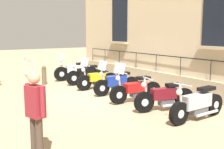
# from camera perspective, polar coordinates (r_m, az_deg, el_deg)

# --- Properties ---
(ground_plane) EXTENTS (60.00, 60.00, 0.00)m
(ground_plane) POSITION_cam_1_polar(r_m,az_deg,el_deg) (10.36, -1.29, -4.51)
(ground_plane) COLOR tan
(motorcycle_white) EXTENTS (2.26, 0.65, 1.35)m
(motorcycle_white) POSITION_cam_1_polar(r_m,az_deg,el_deg) (13.86, -7.67, 0.76)
(motorcycle_white) COLOR black
(motorcycle_white) RESTS_ON ground_plane
(motorcycle_black) EXTENTS (1.98, 0.61, 1.10)m
(motorcycle_black) POSITION_cam_1_polar(r_m,az_deg,el_deg) (12.63, -5.36, -0.03)
(motorcycle_black) COLOR black
(motorcycle_black) RESTS_ON ground_plane
(motorcycle_yellow) EXTENTS (1.94, 0.70, 1.38)m
(motorcycle_yellow) POSITION_cam_1_polar(r_m,az_deg,el_deg) (11.54, -3.16, -0.92)
(motorcycle_yellow) COLOR black
(motorcycle_yellow) RESTS_ON ground_plane
(motorcycle_blue) EXTENTS (2.01, 0.61, 1.35)m
(motorcycle_blue) POSITION_cam_1_polar(r_m,az_deg,el_deg) (10.54, 0.96, -1.79)
(motorcycle_blue) COLOR black
(motorcycle_blue) RESTS_ON ground_plane
(motorcycle_red) EXTENTS (2.08, 0.73, 1.40)m
(motorcycle_red) POSITION_cam_1_polar(r_m,az_deg,el_deg) (9.47, 4.97, -3.09)
(motorcycle_red) COLOR black
(motorcycle_red) RESTS_ON ground_plane
(motorcycle_maroon) EXTENTS (2.05, 0.70, 1.06)m
(motorcycle_maroon) POSITION_cam_1_polar(r_m,az_deg,el_deg) (8.55, 10.93, -4.64)
(motorcycle_maroon) COLOR black
(motorcycle_maroon) RESTS_ON ground_plane
(motorcycle_silver) EXTENTS (2.16, 0.57, 1.08)m
(motorcycle_silver) POSITION_cam_1_polar(r_m,az_deg,el_deg) (7.87, 17.50, -6.06)
(motorcycle_silver) COLOR black
(motorcycle_silver) RESTS_ON ground_plane
(crowd_barrier) EXTENTS (0.24, 2.08, 1.05)m
(crowd_barrier) POSITION_cam_1_polar(r_m,az_deg,el_deg) (14.64, -17.11, 1.28)
(crowd_barrier) COLOR #B7B7BF
(crowd_barrier) RESTS_ON ground_plane
(bollard) EXTENTS (0.21, 0.21, 0.88)m
(bollard) POSITION_cam_1_polar(r_m,az_deg,el_deg) (12.90, -14.04, -0.12)
(bollard) COLOR brown
(bollard) RESTS_ON ground_plane
(pedestrian_walking) EXTENTS (0.32, 0.51, 1.69)m
(pedestrian_walking) POSITION_cam_1_polar(r_m,az_deg,el_deg) (5.27, -15.72, -7.35)
(pedestrian_walking) COLOR #47382D
(pedestrian_walking) RESTS_ON ground_plane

